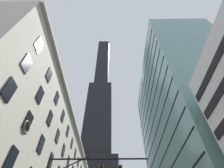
% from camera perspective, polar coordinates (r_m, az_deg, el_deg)
% --- Properties ---
extents(dark_skyscraper, '(28.38, 28.38, 224.73)m').
position_cam_1_polar(dark_skyscraper, '(126.65, -4.92, -17.22)').
color(dark_skyscraper, black).
rests_on(dark_skyscraper, ground).
extents(glass_office_midrise, '(19.39, 43.51, 58.42)m').
position_cam_1_polar(glass_office_midrise, '(56.03, 24.40, -13.89)').
color(glass_office_midrise, gray).
rests_on(glass_office_midrise, ground).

